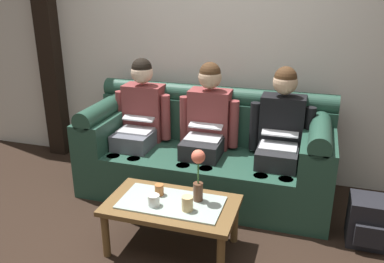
{
  "coord_description": "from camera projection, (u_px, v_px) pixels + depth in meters",
  "views": [
    {
      "loc": [
        0.9,
        -2.18,
        1.89
      ],
      "look_at": [
        -0.04,
        0.84,
        0.71
      ],
      "focal_mm": 37.9,
      "sensor_mm": 36.0,
      "label": 1
    }
  ],
  "objects": [
    {
      "name": "cup_near_left",
      "position": [
        159.0,
        190.0,
        3.01
      ],
      "size": [
        0.07,
        0.07,
        0.08
      ],
      "primitive_type": "cylinder",
      "color": "#B26633",
      "rests_on": "coffee_table"
    },
    {
      "name": "backpack_right",
      "position": [
        368.0,
        222.0,
        3.06
      ],
      "size": [
        0.29,
        0.31,
        0.37
      ],
      "color": "black",
      "rests_on": "ground_plane"
    },
    {
      "name": "couch",
      "position": [
        206.0,
        154.0,
        3.78
      ],
      "size": [
        2.25,
        0.88,
        0.96
      ],
      "color": "#234738",
      "rests_on": "ground_plane"
    },
    {
      "name": "cup_near_right",
      "position": [
        154.0,
        200.0,
        2.86
      ],
      "size": [
        0.08,
        0.08,
        0.08
      ],
      "primitive_type": "cylinder",
      "color": "white",
      "rests_on": "coffee_table"
    },
    {
      "name": "person_left",
      "position": [
        140.0,
        119.0,
        3.86
      ],
      "size": [
        0.56,
        0.67,
        1.22
      ],
      "color": "#595B66",
      "rests_on": "ground_plane"
    },
    {
      "name": "coffee_table",
      "position": [
        172.0,
        209.0,
        2.94
      ],
      "size": [
        0.95,
        0.55,
        0.4
      ],
      "color": "brown",
      "rests_on": "ground_plane"
    },
    {
      "name": "person_middle",
      "position": [
        207.0,
        125.0,
        3.68
      ],
      "size": [
        0.56,
        0.67,
        1.22
      ],
      "color": "#232326",
      "rests_on": "ground_plane"
    },
    {
      "name": "cup_far_center",
      "position": [
        187.0,
        203.0,
        2.8
      ],
      "size": [
        0.08,
        0.08,
        0.1
      ],
      "primitive_type": "cylinder",
      "color": "#DBB77A",
      "rests_on": "coffee_table"
    },
    {
      "name": "flower_vase",
      "position": [
        198.0,
        172.0,
        2.86
      ],
      "size": [
        0.1,
        0.1,
        0.4
      ],
      "color": "brown",
      "rests_on": "coffee_table"
    },
    {
      "name": "timber_pillar",
      "position": [
        47.0,
        25.0,
        4.3
      ],
      "size": [
        0.2,
        0.2,
        2.9
      ],
      "primitive_type": "cube",
      "color": "black",
      "rests_on": "ground_plane"
    },
    {
      "name": "person_right",
      "position": [
        280.0,
        133.0,
        3.5
      ],
      "size": [
        0.56,
        0.67,
        1.22
      ],
      "color": "#232326",
      "rests_on": "ground_plane"
    },
    {
      "name": "back_wall_patterned",
      "position": [
        222.0,
        30.0,
        3.88
      ],
      "size": [
        6.0,
        0.12,
        2.9
      ],
      "primitive_type": "cube",
      "color": "silver",
      "rests_on": "ground_plane"
    }
  ]
}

